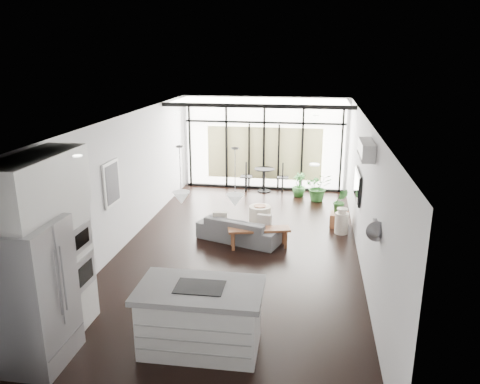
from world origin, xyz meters
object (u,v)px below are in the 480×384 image
(sofa, at_px, (239,225))
(console_bench, at_px, (259,238))
(tv, at_px, (358,186))
(milk_can, at_px, (342,221))
(island, at_px, (201,318))
(fridge, at_px, (34,295))
(pouf, at_px, (260,215))

(sofa, distance_m, console_bench, 0.59)
(tv, bearing_deg, milk_can, 118.17)
(milk_can, height_order, tv, tv)
(island, distance_m, console_bench, 3.73)
(island, bearing_deg, milk_can, 64.51)
(console_bench, xyz_separation_m, milk_can, (1.80, 1.11, 0.09))
(fridge, bearing_deg, milk_can, 51.79)
(pouf, distance_m, tv, 2.61)
(sofa, xyz_separation_m, milk_can, (2.28, 0.79, -0.06))
(console_bench, distance_m, tv, 2.41)
(island, relative_size, pouf, 3.24)
(console_bench, relative_size, pouf, 2.47)
(sofa, xyz_separation_m, console_bench, (0.48, -0.32, -0.15))
(pouf, height_order, tv, tv)
(island, relative_size, tv, 1.59)
(sofa, height_order, tv, tv)
(sofa, bearing_deg, pouf, -87.12)
(fridge, bearing_deg, sofa, 66.70)
(milk_can, bearing_deg, tv, -61.83)
(fridge, relative_size, tv, 1.81)
(milk_can, bearing_deg, island, -114.47)
(pouf, bearing_deg, fridge, -111.79)
(pouf, bearing_deg, tv, -21.08)
(pouf, bearing_deg, milk_can, -10.79)
(console_bench, height_order, milk_can, milk_can)
(island, relative_size, milk_can, 2.84)
(sofa, height_order, pouf, sofa)
(island, distance_m, sofa, 4.02)
(sofa, bearing_deg, tv, -154.67)
(fridge, bearing_deg, tv, 47.52)
(milk_can, bearing_deg, console_bench, -148.35)
(console_bench, bearing_deg, fridge, -134.30)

